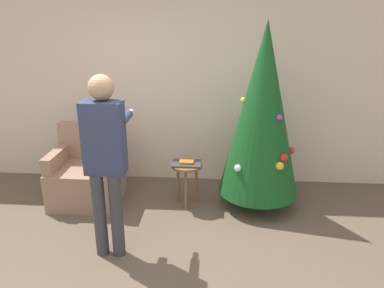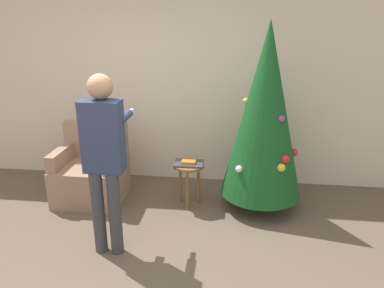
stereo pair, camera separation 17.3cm
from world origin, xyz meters
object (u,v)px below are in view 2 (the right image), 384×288
(side_stool, at_px, (189,172))
(person_standing, at_px, (104,151))
(armchair, at_px, (92,173))
(christmas_tree, at_px, (265,112))

(side_stool, bearing_deg, person_standing, -123.77)
(armchair, distance_m, side_stool, 1.23)
(armchair, distance_m, person_standing, 1.36)
(armchair, relative_size, person_standing, 0.53)
(christmas_tree, distance_m, person_standing, 1.82)
(side_stool, bearing_deg, armchair, 177.75)
(christmas_tree, bearing_deg, side_stool, -176.56)
(armchair, bearing_deg, christmas_tree, 0.08)
(armchair, bearing_deg, person_standing, -60.77)
(person_standing, bearing_deg, armchair, 119.23)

